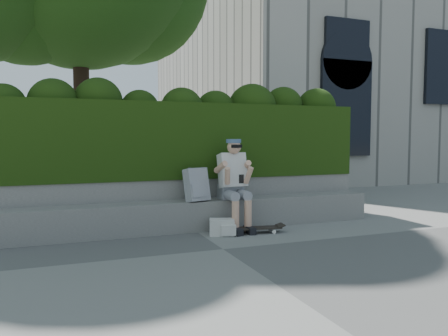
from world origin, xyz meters
name	(u,v)px	position (x,y,z in m)	size (l,w,h in m)	color
ground	(223,249)	(0.00, 0.00, 0.00)	(80.00, 80.00, 0.00)	slate
bench_ledge	(194,215)	(0.00, 1.25, 0.23)	(6.00, 0.45, 0.45)	gray
planter_wall	(185,201)	(0.00, 1.73, 0.38)	(6.00, 0.50, 0.75)	gray
hedge	(181,141)	(0.00, 1.95, 1.35)	(6.00, 1.00, 1.20)	black
person	(234,180)	(0.59, 1.07, 0.75)	(0.40, 0.76, 1.38)	gray
skateboard	(254,228)	(0.75, 0.70, 0.07)	(0.84, 0.35, 0.09)	black
backpack_plaid	(197,185)	(0.02, 1.15, 0.70)	(0.34, 0.18, 0.49)	silver
backpack_ground	(222,227)	(0.27, 0.76, 0.11)	(0.35, 0.25, 0.23)	silver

